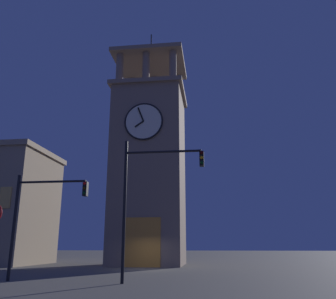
# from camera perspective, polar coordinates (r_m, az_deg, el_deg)

# --- Properties ---
(ground_plane) EXTENTS (200.00, 200.00, 0.00)m
(ground_plane) POSITION_cam_1_polar(r_m,az_deg,el_deg) (27.64, -3.79, -18.78)
(ground_plane) COLOR #56544F
(clocktower) EXTENTS (7.02, 7.11, 23.64)m
(clocktower) POSITION_cam_1_polar(r_m,az_deg,el_deg) (34.10, -3.03, -3.13)
(clocktower) COLOR gray
(clocktower) RESTS_ON ground_plane
(traffic_signal_near) EXTENTS (3.93, 0.41, 5.38)m
(traffic_signal_near) POSITION_cam_1_polar(r_m,az_deg,el_deg) (19.82, -20.08, -8.79)
(traffic_signal_near) COLOR black
(traffic_signal_near) RESTS_ON ground_plane
(traffic_signal_mid) EXTENTS (4.02, 0.41, 6.90)m
(traffic_signal_mid) POSITION_cam_1_polar(r_m,az_deg,el_deg) (17.49, -3.23, -6.12)
(traffic_signal_mid) COLOR black
(traffic_signal_mid) RESTS_ON ground_plane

